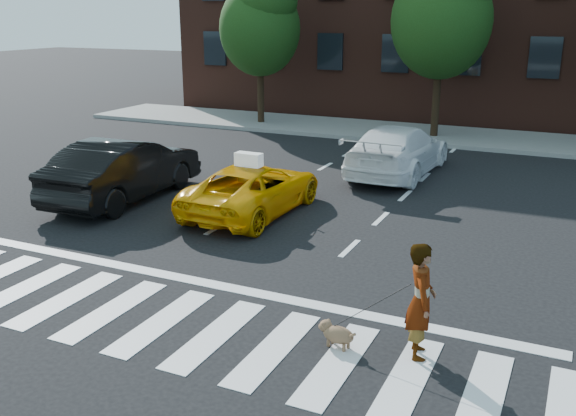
{
  "coord_description": "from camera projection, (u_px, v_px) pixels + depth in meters",
  "views": [
    {
      "loc": [
        5.75,
        -7.53,
        4.78
      ],
      "look_at": [
        0.72,
        3.24,
        1.1
      ],
      "focal_mm": 40.0,
      "sensor_mm": 36.0,
      "label": 1
    }
  ],
  "objects": [
    {
      "name": "ground",
      "position": [
        162.0,
        322.0,
        10.26
      ],
      "size": [
        120.0,
        120.0,
        0.0
      ],
      "primitive_type": "plane",
      "color": "black",
      "rests_on": "ground"
    },
    {
      "name": "crosswalk",
      "position": [
        162.0,
        322.0,
        10.26
      ],
      "size": [
        13.0,
        2.4,
        0.01
      ],
      "primitive_type": "cube",
      "color": "silver",
      "rests_on": "ground"
    },
    {
      "name": "stop_line",
      "position": [
        214.0,
        285.0,
        11.64
      ],
      "size": [
        12.0,
        0.3,
        0.01
      ],
      "primitive_type": "cube",
      "color": "silver",
      "rests_on": "ground"
    },
    {
      "name": "sidewalk_far",
      "position": [
        424.0,
        134.0,
        25.38
      ],
      "size": [
        30.0,
        4.0,
        0.15
      ],
      "primitive_type": "cube",
      "color": "slate",
      "rests_on": "ground"
    },
    {
      "name": "tree_left",
      "position": [
        260.0,
        19.0,
        26.47
      ],
      "size": [
        3.39,
        3.38,
        6.5
      ],
      "color": "black",
      "rests_on": "ground"
    },
    {
      "name": "tree_mid",
      "position": [
        443.0,
        8.0,
        23.32
      ],
      "size": [
        3.69,
        3.69,
        7.1
      ],
      "color": "black",
      "rests_on": "ground"
    },
    {
      "name": "taxi",
      "position": [
        253.0,
        189.0,
        15.63
      ],
      "size": [
        2.11,
        4.42,
        1.22
      ],
      "primitive_type": "imported",
      "rotation": [
        0.0,
        0.0,
        3.12
      ],
      "color": "#E29904",
      "rests_on": "ground"
    },
    {
      "name": "black_sedan",
      "position": [
        124.0,
        169.0,
        16.7
      ],
      "size": [
        1.9,
        4.98,
        1.62
      ],
      "primitive_type": "imported",
      "rotation": [
        0.0,
        0.0,
        3.18
      ],
      "color": "black",
      "rests_on": "ground"
    },
    {
      "name": "white_suv",
      "position": [
        398.0,
        150.0,
        19.29
      ],
      "size": [
        2.26,
        5.22,
        1.49
      ],
      "primitive_type": "imported",
      "rotation": [
        0.0,
        0.0,
        3.11
      ],
      "color": "white",
      "rests_on": "ground"
    },
    {
      "name": "woman",
      "position": [
        421.0,
        301.0,
        9.02
      ],
      "size": [
        0.6,
        0.73,
        1.72
      ],
      "primitive_type": "imported",
      "rotation": [
        0.0,
        0.0,
        1.91
      ],
      "color": "#999999",
      "rests_on": "ground"
    },
    {
      "name": "dog",
      "position": [
        336.0,
        333.0,
        9.45
      ],
      "size": [
        0.65,
        0.35,
        0.37
      ],
      "rotation": [
        0.0,
        0.0,
        -0.23
      ],
      "color": "brown",
      "rests_on": "ground"
    },
    {
      "name": "taxi_sign",
      "position": [
        249.0,
        160.0,
        15.23
      ],
      "size": [
        0.66,
        0.29,
        0.32
      ],
      "primitive_type": "cube",
      "rotation": [
        0.0,
        0.0,
        3.12
      ],
      "color": "white",
      "rests_on": "taxi"
    }
  ]
}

